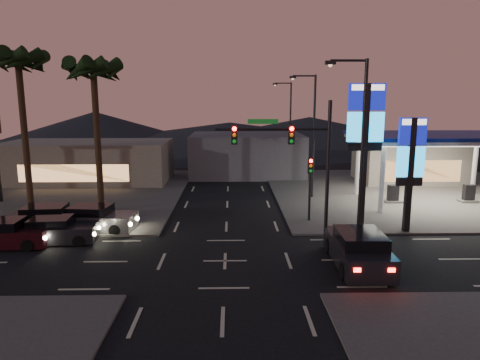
{
  "coord_description": "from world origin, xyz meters",
  "views": [
    {
      "loc": [
        0.35,
        -20.48,
        7.96
      ],
      "look_at": [
        0.88,
        6.26,
        3.0
      ],
      "focal_mm": 32.0,
      "sensor_mm": 36.0,
      "label": 1
    }
  ],
  "objects_px": {
    "gas_station": "(435,139)",
    "traffic_signal_mast": "(296,153)",
    "pylon_sign_short": "(411,157)",
    "car_lane_b_front": "(95,219)",
    "pylon_sign_tall": "(365,127)",
    "car_lane_b_mid": "(50,219)",
    "car_lane_a_mid": "(5,234)",
    "suv_station": "(358,249)",
    "car_lane_a_front": "(56,231)"
  },
  "relations": [
    {
      "from": "car_lane_a_front",
      "to": "car_lane_b_mid",
      "type": "bearing_deg",
      "value": 118.86
    },
    {
      "from": "pylon_sign_short",
      "to": "car_lane_a_mid",
      "type": "relative_size",
      "value": 1.46
    },
    {
      "from": "gas_station",
      "to": "pylon_sign_tall",
      "type": "bearing_deg",
      "value": -139.09
    },
    {
      "from": "gas_station",
      "to": "car_lane_a_mid",
      "type": "xyz_separation_m",
      "value": [
        -28.17,
        -9.57,
        -4.37
      ]
    },
    {
      "from": "gas_station",
      "to": "car_lane_b_front",
      "type": "height_order",
      "value": "gas_station"
    },
    {
      "from": "car_lane_b_mid",
      "to": "suv_station",
      "type": "distance_m",
      "value": 18.37
    },
    {
      "from": "pylon_sign_tall",
      "to": "car_lane_b_front",
      "type": "height_order",
      "value": "pylon_sign_tall"
    },
    {
      "from": "gas_station",
      "to": "traffic_signal_mast",
      "type": "xyz_separation_m",
      "value": [
        -12.24,
        -10.01,
        0.15
      ]
    },
    {
      "from": "pylon_sign_short",
      "to": "car_lane_a_mid",
      "type": "distance_m",
      "value": 23.6
    },
    {
      "from": "gas_station",
      "to": "car_lane_b_front",
      "type": "relative_size",
      "value": 2.41
    },
    {
      "from": "pylon_sign_short",
      "to": "car_lane_b_front",
      "type": "bearing_deg",
      "value": 177.6
    },
    {
      "from": "car_lane_a_front",
      "to": "car_lane_b_mid",
      "type": "distance_m",
      "value": 2.46
    },
    {
      "from": "pylon_sign_tall",
      "to": "car_lane_b_mid",
      "type": "distance_m",
      "value": 20.17
    },
    {
      "from": "pylon_sign_tall",
      "to": "car_lane_a_mid",
      "type": "bearing_deg",
      "value": -171.56
    },
    {
      "from": "gas_station",
      "to": "car_lane_b_mid",
      "type": "relative_size",
      "value": 2.35
    },
    {
      "from": "pylon_sign_short",
      "to": "car_lane_b_front",
      "type": "height_order",
      "value": "pylon_sign_short"
    },
    {
      "from": "pylon_sign_tall",
      "to": "pylon_sign_short",
      "type": "distance_m",
      "value": 3.2
    },
    {
      "from": "traffic_signal_mast",
      "to": "car_lane_a_mid",
      "type": "height_order",
      "value": "traffic_signal_mast"
    },
    {
      "from": "traffic_signal_mast",
      "to": "car_lane_b_mid",
      "type": "distance_m",
      "value": 15.63
    },
    {
      "from": "traffic_signal_mast",
      "to": "car_lane_b_mid",
      "type": "relative_size",
      "value": 1.54
    },
    {
      "from": "car_lane_a_mid",
      "to": "suv_station",
      "type": "height_order",
      "value": "suv_station"
    },
    {
      "from": "gas_station",
      "to": "car_lane_a_front",
      "type": "bearing_deg",
      "value": -160.83
    },
    {
      "from": "pylon_sign_tall",
      "to": "suv_station",
      "type": "distance_m",
      "value": 8.61
    },
    {
      "from": "pylon_sign_tall",
      "to": "car_lane_a_front",
      "type": "relative_size",
      "value": 1.95
    },
    {
      "from": "gas_station",
      "to": "traffic_signal_mast",
      "type": "height_order",
      "value": "traffic_signal_mast"
    },
    {
      "from": "suv_station",
      "to": "gas_station",
      "type": "bearing_deg",
      "value": 53.33
    },
    {
      "from": "car_lane_b_front",
      "to": "suv_station",
      "type": "distance_m",
      "value": 15.84
    },
    {
      "from": "traffic_signal_mast",
      "to": "car_lane_a_mid",
      "type": "distance_m",
      "value": 16.57
    },
    {
      "from": "pylon_sign_tall",
      "to": "suv_station",
      "type": "height_order",
      "value": "pylon_sign_tall"
    },
    {
      "from": "gas_station",
      "to": "pylon_sign_tall",
      "type": "relative_size",
      "value": 1.36
    },
    {
      "from": "car_lane_b_front",
      "to": "traffic_signal_mast",
      "type": "bearing_deg",
      "value": -15.57
    },
    {
      "from": "gas_station",
      "to": "car_lane_a_mid",
      "type": "relative_size",
      "value": 2.55
    },
    {
      "from": "gas_station",
      "to": "car_lane_a_front",
      "type": "xyz_separation_m",
      "value": [
        -25.68,
        -8.93,
        -4.4
      ]
    },
    {
      "from": "car_lane_a_mid",
      "to": "pylon_sign_tall",
      "type": "bearing_deg",
      "value": 8.44
    },
    {
      "from": "pylon_sign_short",
      "to": "car_lane_a_front",
      "type": "distance_m",
      "value": 21.11
    },
    {
      "from": "gas_station",
      "to": "pylon_sign_tall",
      "type": "height_order",
      "value": "pylon_sign_tall"
    },
    {
      "from": "gas_station",
      "to": "car_lane_b_front",
      "type": "bearing_deg",
      "value": -164.48
    },
    {
      "from": "suv_station",
      "to": "pylon_sign_tall",
      "type": "bearing_deg",
      "value": 72.27
    },
    {
      "from": "gas_station",
      "to": "car_lane_b_front",
      "type": "xyz_separation_m",
      "value": [
        -24.13,
        -6.7,
        -4.34
      ]
    },
    {
      "from": "traffic_signal_mast",
      "to": "car_lane_b_mid",
      "type": "height_order",
      "value": "traffic_signal_mast"
    },
    {
      "from": "gas_station",
      "to": "suv_station",
      "type": "relative_size",
      "value": 2.23
    },
    {
      "from": "car_lane_b_front",
      "to": "car_lane_b_mid",
      "type": "height_order",
      "value": "car_lane_b_mid"
    },
    {
      "from": "suv_station",
      "to": "pylon_sign_short",
      "type": "bearing_deg",
      "value": 49.45
    },
    {
      "from": "traffic_signal_mast",
      "to": "gas_station",
      "type": "bearing_deg",
      "value": 39.28
    },
    {
      "from": "pylon_sign_short",
      "to": "traffic_signal_mast",
      "type": "distance_m",
      "value": 7.69
    },
    {
      "from": "car_lane_b_front",
      "to": "car_lane_b_mid",
      "type": "bearing_deg",
      "value": -178.49
    },
    {
      "from": "pylon_sign_tall",
      "to": "pylon_sign_short",
      "type": "bearing_deg",
      "value": -21.8
    },
    {
      "from": "gas_station",
      "to": "car_lane_b_front",
      "type": "distance_m",
      "value": 25.42
    },
    {
      "from": "traffic_signal_mast",
      "to": "car_lane_b_mid",
      "type": "bearing_deg",
      "value": 167.51
    },
    {
      "from": "pylon_sign_tall",
      "to": "car_lane_a_front",
      "type": "height_order",
      "value": "pylon_sign_tall"
    }
  ]
}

